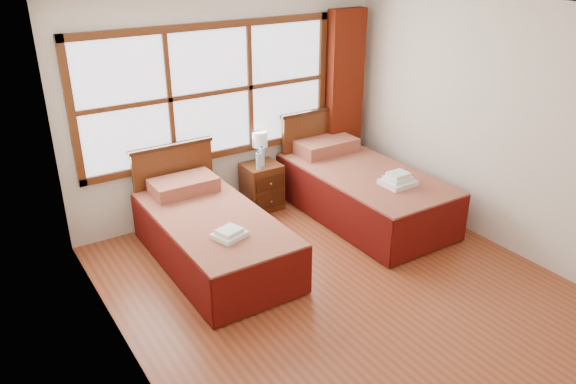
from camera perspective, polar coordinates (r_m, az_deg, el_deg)
floor at (r=5.52m, az=5.63°, el=-9.96°), size 4.50×4.50×0.00m
ceiling at (r=4.59m, az=7.01°, el=17.92°), size 4.50×4.50×0.00m
wall_back at (r=6.71m, az=-5.93°, el=8.68°), size 4.00×0.00×4.00m
wall_left at (r=4.06m, az=-16.46°, el=-3.10°), size 0.00×4.50×4.50m
wall_right at (r=6.30m, az=20.71°, el=6.17°), size 0.00×4.50×4.50m
window at (r=6.52m, az=-7.83°, el=9.94°), size 3.16×0.06×1.56m
curtain at (r=7.46m, az=5.73°, el=9.29°), size 0.50×0.16×2.30m
bed_left at (r=5.87m, az=-7.78°, el=-4.27°), size 1.04×2.06×1.01m
bed_right at (r=6.83m, az=7.39°, el=0.27°), size 1.13×2.19×1.10m
nightstand at (r=6.95m, az=-2.66°, el=0.55°), size 0.44×0.44×0.59m
towels_left at (r=5.30m, az=-5.97°, el=-4.23°), size 0.34×0.32×0.08m
towels_right at (r=6.36m, az=11.10°, el=1.20°), size 0.35×0.31×0.15m
lamp at (r=6.90m, az=-2.90°, el=5.30°), size 0.19×0.19×0.37m
bottle_near at (r=6.66m, az=-3.01°, el=3.17°), size 0.06×0.06×0.24m
bottle_far at (r=6.78m, az=-2.68°, el=3.62°), size 0.07×0.07×0.25m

